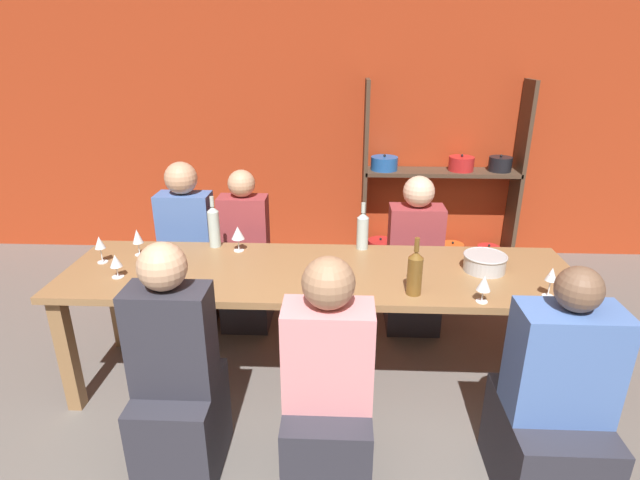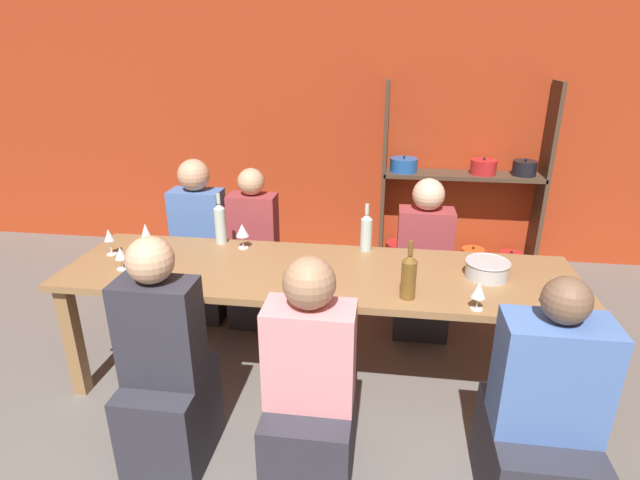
{
  "view_description": "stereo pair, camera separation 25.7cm",
  "coord_description": "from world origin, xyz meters",
  "px_view_note": "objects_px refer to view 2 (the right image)",
  "views": [
    {
      "loc": [
        0.15,
        -0.98,
        1.98
      ],
      "look_at": [
        0.03,
        1.75,
        0.91
      ],
      "focal_mm": 28.0,
      "sensor_mm": 36.0,
      "label": 1
    },
    {
      "loc": [
        0.41,
        -0.95,
        1.98
      ],
      "look_at": [
        0.03,
        1.75,
        0.91
      ],
      "focal_mm": 28.0,
      "sensor_mm": 36.0,
      "label": 2
    }
  ],
  "objects_px": {
    "person_far_a": "(201,257)",
    "wine_bottle_green": "(409,276)",
    "wine_glass_white_b": "(109,236)",
    "mixing_bowl": "(487,268)",
    "wine_bottle_amber": "(366,232)",
    "wine_glass_empty_a": "(146,231)",
    "wine_glass_white_a": "(121,254)",
    "person_near_b": "(539,433)",
    "dining_table": "(318,283)",
    "person_far_c": "(255,265)",
    "wine_glass_empty_c": "(242,231)",
    "wine_glass_red_b": "(479,291)",
    "wine_glass_red_a": "(552,285)",
    "person_far_b": "(422,275)",
    "shelf_unit": "(457,204)",
    "person_near_a": "(167,383)",
    "person_near_c": "(310,402)",
    "wine_bottle_dark": "(220,223)",
    "wine_glass_empty_b": "(320,277)"
  },
  "relations": [
    {
      "from": "person_far_a",
      "to": "wine_bottle_green",
      "type": "bearing_deg",
      "value": 146.34
    },
    {
      "from": "wine_glass_white_b",
      "to": "person_far_a",
      "type": "relative_size",
      "value": 0.14
    },
    {
      "from": "mixing_bowl",
      "to": "wine_bottle_amber",
      "type": "relative_size",
      "value": 0.81
    },
    {
      "from": "wine_glass_empty_a",
      "to": "wine_glass_white_a",
      "type": "bearing_deg",
      "value": -90.39
    },
    {
      "from": "person_near_b",
      "to": "wine_glass_empty_a",
      "type": "bearing_deg",
      "value": 156.2
    },
    {
      "from": "dining_table",
      "to": "wine_glass_empty_a",
      "type": "bearing_deg",
      "value": 171.03
    },
    {
      "from": "mixing_bowl",
      "to": "person_far_c",
      "type": "relative_size",
      "value": 0.21
    },
    {
      "from": "wine_glass_white_a",
      "to": "wine_glass_empty_c",
      "type": "xyz_separation_m",
      "value": [
        0.61,
        0.41,
        0.03
      ]
    },
    {
      "from": "wine_bottle_green",
      "to": "wine_glass_red_b",
      "type": "relative_size",
      "value": 2.15
    },
    {
      "from": "wine_glass_red_a",
      "to": "person_far_c",
      "type": "distance_m",
      "value": 2.07
    },
    {
      "from": "wine_glass_empty_a",
      "to": "wine_glass_empty_c",
      "type": "bearing_deg",
      "value": 8.81
    },
    {
      "from": "wine_bottle_amber",
      "to": "wine_glass_empty_a",
      "type": "xyz_separation_m",
      "value": [
        -1.39,
        -0.17,
        -0.01
      ]
    },
    {
      "from": "dining_table",
      "to": "person_far_b",
      "type": "relative_size",
      "value": 2.61
    },
    {
      "from": "mixing_bowl",
      "to": "wine_bottle_green",
      "type": "height_order",
      "value": "wine_bottle_green"
    },
    {
      "from": "wine_glass_red_b",
      "to": "wine_glass_empty_a",
      "type": "bearing_deg",
      "value": 165.21
    },
    {
      "from": "shelf_unit",
      "to": "wine_glass_red_a",
      "type": "relative_size",
      "value": 10.36
    },
    {
      "from": "wine_glass_white_a",
      "to": "person_near_a",
      "type": "relative_size",
      "value": 0.11
    },
    {
      "from": "person_near_a",
      "to": "person_near_c",
      "type": "bearing_deg",
      "value": -1.57
    },
    {
      "from": "wine_bottle_dark",
      "to": "shelf_unit",
      "type": "bearing_deg",
      "value": 43.45
    },
    {
      "from": "wine_glass_empty_a",
      "to": "person_far_a",
      "type": "bearing_deg",
      "value": 77.72
    },
    {
      "from": "wine_glass_red_b",
      "to": "person_near_c",
      "type": "bearing_deg",
      "value": -152.11
    },
    {
      "from": "wine_bottle_dark",
      "to": "wine_glass_red_b",
      "type": "relative_size",
      "value": 2.29
    },
    {
      "from": "person_far_c",
      "to": "person_far_a",
      "type": "bearing_deg",
      "value": -6.35
    },
    {
      "from": "wine_glass_empty_c",
      "to": "person_far_c",
      "type": "xyz_separation_m",
      "value": [
        -0.05,
        0.42,
        -0.43
      ]
    },
    {
      "from": "mixing_bowl",
      "to": "wine_glass_empty_b",
      "type": "bearing_deg",
      "value": -159.69
    },
    {
      "from": "wine_bottle_green",
      "to": "person_near_b",
      "type": "relative_size",
      "value": 0.27
    },
    {
      "from": "person_far_b",
      "to": "person_far_a",
      "type": "bearing_deg",
      "value": -0.15
    },
    {
      "from": "wine_glass_red_b",
      "to": "person_far_a",
      "type": "xyz_separation_m",
      "value": [
        -1.85,
        1.08,
        -0.4
      ]
    },
    {
      "from": "wine_glass_red_a",
      "to": "person_near_c",
      "type": "xyz_separation_m",
      "value": [
        -1.13,
        -0.48,
        -0.44
      ]
    },
    {
      "from": "wine_bottle_green",
      "to": "person_far_a",
      "type": "bearing_deg",
      "value": 146.34
    },
    {
      "from": "person_far_b",
      "to": "wine_glass_white_a",
      "type": "bearing_deg",
      "value": 26.04
    },
    {
      "from": "mixing_bowl",
      "to": "wine_glass_empty_c",
      "type": "relative_size",
      "value": 1.52
    },
    {
      "from": "wine_glass_red_a",
      "to": "wine_bottle_amber",
      "type": "bearing_deg",
      "value": 146.89
    },
    {
      "from": "wine_glass_empty_a",
      "to": "wine_glass_red_b",
      "type": "xyz_separation_m",
      "value": [
        1.98,
        -0.52,
        -0.02
      ]
    },
    {
      "from": "wine_bottle_green",
      "to": "wine_bottle_dark",
      "type": "xyz_separation_m",
      "value": [
        -1.2,
        0.61,
        0.01
      ]
    },
    {
      "from": "wine_glass_red_b",
      "to": "person_near_a",
      "type": "relative_size",
      "value": 0.12
    },
    {
      "from": "wine_glass_white_a",
      "to": "person_near_b",
      "type": "xyz_separation_m",
      "value": [
        2.21,
        -0.66,
        -0.43
      ]
    },
    {
      "from": "shelf_unit",
      "to": "wine_glass_white_a",
      "type": "xyz_separation_m",
      "value": [
        -2.16,
        -2.11,
        0.25
      ]
    },
    {
      "from": "wine_bottle_dark",
      "to": "person_far_a",
      "type": "xyz_separation_m",
      "value": [
        -0.32,
        0.4,
        -0.44
      ]
    },
    {
      "from": "wine_glass_red_b",
      "to": "person_near_b",
      "type": "distance_m",
      "value": 0.67
    },
    {
      "from": "wine_glass_white_b",
      "to": "person_near_b",
      "type": "distance_m",
      "value": 2.58
    },
    {
      "from": "wine_bottle_amber",
      "to": "wine_glass_white_a",
      "type": "bearing_deg",
      "value": -160.72
    },
    {
      "from": "wine_glass_white_b",
      "to": "wine_glass_empty_a",
      "type": "relative_size",
      "value": 0.98
    },
    {
      "from": "person_far_a",
      "to": "wine_glass_red_a",
      "type": "bearing_deg",
      "value": 155.5
    },
    {
      "from": "person_near_c",
      "to": "person_far_c",
      "type": "height_order",
      "value": "person_far_c"
    },
    {
      "from": "shelf_unit",
      "to": "wine_glass_white_b",
      "type": "relative_size",
      "value": 10.22
    },
    {
      "from": "shelf_unit",
      "to": "wine_glass_empty_a",
      "type": "bearing_deg",
      "value": -140.26
    },
    {
      "from": "wine_glass_empty_a",
      "to": "person_far_c",
      "type": "relative_size",
      "value": 0.14
    },
    {
      "from": "wine_bottle_green",
      "to": "wine_glass_white_b",
      "type": "relative_size",
      "value": 1.9
    },
    {
      "from": "mixing_bowl",
      "to": "wine_glass_red_b",
      "type": "xyz_separation_m",
      "value": [
        -0.11,
        -0.39,
        0.05
      ]
    }
  ]
}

